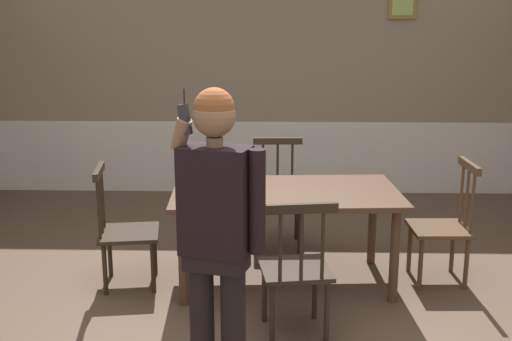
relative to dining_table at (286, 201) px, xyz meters
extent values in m
plane|color=brown|center=(-0.23, -0.93, -0.68)|extent=(8.16, 8.16, 0.00)
cube|color=gray|center=(-0.23, 2.78, 1.13)|extent=(6.62, 0.12, 1.88)
cube|color=white|center=(-0.23, 2.79, -0.25)|extent=(6.62, 0.14, 0.87)
cube|color=white|center=(-0.23, 2.76, 0.19)|extent=(6.62, 0.05, 0.06)
cube|color=olive|center=(1.36, 2.70, 1.58)|extent=(0.32, 0.03, 0.41)
cube|color=#AACE6B|center=(1.36, 2.69, 1.58)|extent=(0.24, 0.01, 0.33)
cube|color=#4C3323|center=(0.00, 0.00, 0.07)|extent=(1.82, 1.08, 0.04)
cylinder|color=#4C3323|center=(-0.76, -0.43, -0.32)|extent=(0.07, 0.07, 0.73)
cylinder|color=#4C3323|center=(0.80, -0.34, -0.32)|extent=(0.07, 0.07, 0.73)
cylinder|color=#4C3323|center=(-0.80, 0.34, -0.32)|extent=(0.07, 0.07, 0.73)
cylinder|color=#4C3323|center=(0.76, 0.43, -0.32)|extent=(0.07, 0.07, 0.73)
cube|color=#2D2319|center=(-0.05, 0.84, -0.23)|extent=(0.48, 0.48, 0.03)
cube|color=#2D2319|center=(-0.06, 1.05, 0.28)|extent=(0.46, 0.06, 0.06)
cylinder|color=#2D2319|center=(0.08, 1.05, 0.04)|extent=(0.02, 0.02, 0.52)
cylinder|color=#2D2319|center=(-0.06, 1.05, 0.04)|extent=(0.02, 0.02, 0.52)
cylinder|color=#2D2319|center=(-0.20, 1.04, 0.04)|extent=(0.02, 0.02, 0.52)
cylinder|color=#2D2319|center=(0.14, 0.66, -0.46)|extent=(0.04, 0.04, 0.44)
cylinder|color=#2D2319|center=(-0.22, 0.65, -0.46)|extent=(0.04, 0.04, 0.44)
cylinder|color=#2D2319|center=(0.13, 1.03, -0.46)|extent=(0.04, 0.04, 0.44)
cylinder|color=#2D2319|center=(-0.24, 1.01, -0.46)|extent=(0.04, 0.04, 0.44)
cube|color=#2D2319|center=(-1.23, -0.07, -0.25)|extent=(0.52, 0.52, 0.03)
cube|color=#2D2319|center=(-1.43, -0.10, 0.25)|extent=(0.11, 0.46, 0.06)
cylinder|color=#2D2319|center=(-1.45, 0.03, 0.02)|extent=(0.02, 0.02, 0.52)
cylinder|color=#2D2319|center=(-1.43, -0.10, 0.02)|extent=(0.02, 0.02, 0.52)
cylinder|color=#2D2319|center=(-1.41, -0.24, 0.02)|extent=(0.02, 0.02, 0.52)
cylinder|color=#2D2319|center=(-1.07, 0.14, -0.48)|extent=(0.04, 0.04, 0.42)
cylinder|color=#2D2319|center=(-1.02, -0.23, -0.48)|extent=(0.04, 0.04, 0.42)
cylinder|color=#2D2319|center=(-1.44, 0.08, -0.48)|extent=(0.04, 0.04, 0.42)
cylinder|color=#2D2319|center=(-1.38, -0.28, -0.48)|extent=(0.04, 0.04, 0.42)
cube|color=#2D2319|center=(0.05, -0.84, -0.23)|extent=(0.51, 0.51, 0.03)
cube|color=#2D2319|center=(0.08, -1.04, 0.26)|extent=(0.45, 0.11, 0.06)
cylinder|color=#2D2319|center=(-0.05, -1.06, 0.04)|extent=(0.02, 0.02, 0.50)
cylinder|color=#2D2319|center=(0.08, -1.04, 0.04)|extent=(0.02, 0.02, 0.50)
cylinder|color=#2D2319|center=(0.21, -1.02, 0.04)|extent=(0.02, 0.02, 0.50)
cylinder|color=#2D2319|center=(-0.16, -0.69, -0.46)|extent=(0.04, 0.04, 0.44)
cylinder|color=#2D2319|center=(0.20, -0.63, -0.46)|extent=(0.04, 0.04, 0.44)
cylinder|color=#2D2319|center=(-0.10, -1.04, -0.46)|extent=(0.04, 0.04, 0.44)
cylinder|color=#2D2319|center=(0.25, -0.99, -0.46)|extent=(0.04, 0.04, 0.44)
cube|color=#513823|center=(1.23, 0.07, -0.24)|extent=(0.46, 0.46, 0.03)
cube|color=#513823|center=(1.43, 0.08, 0.27)|extent=(0.05, 0.45, 0.06)
cylinder|color=#513823|center=(1.44, -0.06, 0.04)|extent=(0.02, 0.02, 0.53)
cylinder|color=#513823|center=(1.43, 0.08, 0.04)|extent=(0.02, 0.02, 0.53)
cylinder|color=#513823|center=(1.43, 0.21, 0.04)|extent=(0.02, 0.02, 0.53)
cylinder|color=#513823|center=(1.06, -0.11, -0.47)|extent=(0.04, 0.04, 0.43)
cylinder|color=#513823|center=(1.04, 0.25, -0.47)|extent=(0.04, 0.04, 0.43)
cylinder|color=#513823|center=(1.41, -0.10, -0.47)|extent=(0.04, 0.04, 0.43)
cylinder|color=#513823|center=(1.40, 0.26, -0.47)|extent=(0.04, 0.04, 0.43)
cylinder|color=black|center=(-0.32, -1.56, -0.27)|extent=(0.14, 0.14, 0.84)
cylinder|color=black|center=(-0.50, -1.51, -0.27)|extent=(0.14, 0.14, 0.84)
cube|color=black|center=(-0.41, -1.54, 0.12)|extent=(0.37, 0.27, 0.12)
cube|color=black|center=(-0.41, -1.54, 0.45)|extent=(0.42, 0.30, 0.59)
cylinder|color=black|center=(-0.18, -1.60, 0.46)|extent=(0.09, 0.09, 0.56)
cylinder|color=#936B4C|center=(-0.59, -1.50, 0.80)|extent=(0.16, 0.15, 0.19)
cylinder|color=#936B4C|center=(-0.41, -1.54, 0.77)|extent=(0.09, 0.09, 0.05)
sphere|color=#936B4C|center=(-0.41, -1.54, 0.91)|extent=(0.23, 0.23, 0.23)
sphere|color=brown|center=(-0.41, -1.54, 0.95)|extent=(0.22, 0.22, 0.22)
cube|color=#2D2D33|center=(-0.56, -1.53, 0.89)|extent=(0.08, 0.05, 0.17)
cylinder|color=black|center=(-0.56, -1.53, 1.01)|extent=(0.01, 0.01, 0.08)
camera|label=1|loc=(-0.10, -4.80, 1.41)|focal=44.71mm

